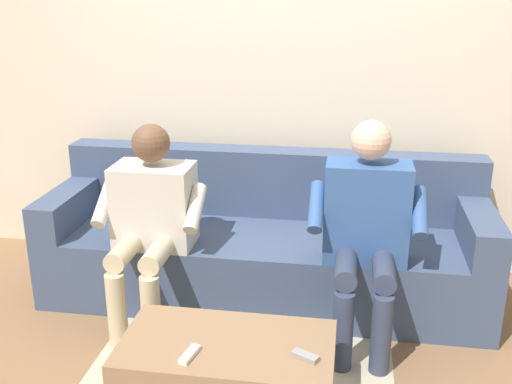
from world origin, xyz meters
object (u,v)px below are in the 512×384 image
at_px(couch, 266,246).
at_px(coffee_table, 228,378).
at_px(person_right_seated, 151,214).
at_px(remote_white, 190,354).
at_px(remote_gray, 305,356).
at_px(person_left_seated, 366,224).

xyz_separation_m(couch, coffee_table, (0.00, 1.13, -0.12)).
distance_m(person_right_seated, remote_white, 1.02).
relative_size(coffee_table, remote_gray, 8.02).
bearing_deg(person_right_seated, coffee_table, 126.90).
distance_m(couch, remote_gray, 1.25).
distance_m(coffee_table, person_right_seated, 1.04).
relative_size(couch, person_right_seated, 2.35).
bearing_deg(person_left_seated, person_right_seated, -1.53).
height_order(coffee_table, remote_white, remote_white).
distance_m(couch, person_right_seated, 0.75).
bearing_deg(remote_white, person_right_seated, -141.42).
distance_m(coffee_table, remote_white, 0.26).
distance_m(coffee_table, person_left_seated, 1.03).
height_order(couch, person_right_seated, person_right_seated).
distance_m(person_left_seated, person_right_seated, 1.14).
xyz_separation_m(coffee_table, remote_gray, (-0.33, 0.06, 0.19)).
relative_size(couch, remote_white, 19.79).
relative_size(person_right_seated, remote_gray, 9.69).
height_order(couch, remote_white, couch).
relative_size(person_left_seated, person_right_seated, 1.06).
height_order(remote_white, remote_gray, same).
xyz_separation_m(remote_white, remote_gray, (-0.46, -0.06, -0.00)).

